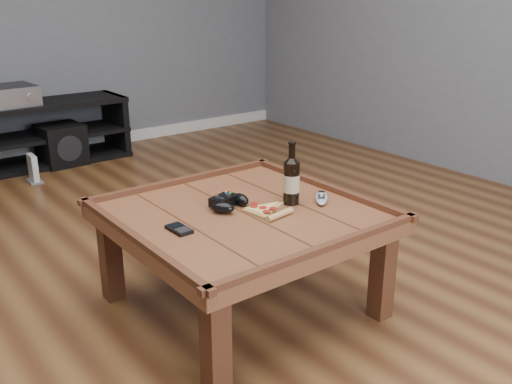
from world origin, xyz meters
TOP-DOWN VIEW (x-y plane):
  - ground at (0.00, 0.00)m, footprint 6.00×6.00m
  - baseboard at (0.00, 2.99)m, footprint 5.00×0.02m
  - coffee_table at (0.00, 0.00)m, footprint 1.03×1.03m
  - media_console at (0.00, 2.75)m, footprint 1.40×0.45m
  - beer_bottle at (0.23, -0.05)m, footprint 0.07×0.07m
  - game_controller at (-0.02, 0.07)m, footprint 0.20×0.17m
  - pizza_slice at (0.07, -0.07)m, footprint 0.19×0.27m
  - smartphone at (-0.31, -0.01)m, footprint 0.06×0.12m
  - remote_control at (0.36, -0.10)m, footprint 0.16×0.16m
  - av_receiver at (-0.19, 2.74)m, footprint 0.45×0.38m
  - subwoofer at (0.15, 2.66)m, footprint 0.34×0.34m
  - game_console at (-0.18, 2.33)m, footprint 0.10×0.17m

SIDE VIEW (x-z plane):
  - ground at x=0.00m, z-range 0.00..0.00m
  - baseboard at x=0.00m, z-range 0.00..0.10m
  - game_console at x=-0.18m, z-range -0.01..0.19m
  - subwoofer at x=0.15m, z-range 0.00..0.32m
  - media_console at x=0.00m, z-range 0.00..0.50m
  - coffee_table at x=0.00m, z-range 0.15..0.63m
  - smartphone at x=-0.31m, z-range 0.45..0.47m
  - pizza_slice at x=0.07m, z-range 0.45..0.47m
  - remote_control at x=0.36m, z-range 0.45..0.48m
  - game_controller at x=-0.02m, z-range 0.45..0.51m
  - beer_bottle at x=0.23m, z-range 0.42..0.70m
  - av_receiver at x=-0.19m, z-range 0.50..0.65m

